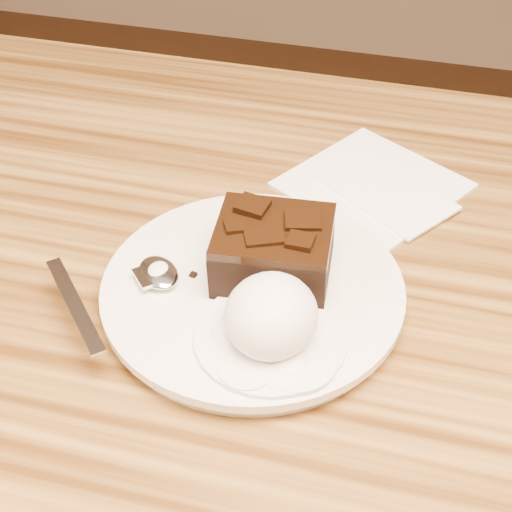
% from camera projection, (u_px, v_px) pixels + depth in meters
% --- Properties ---
extents(plate, '(0.23, 0.23, 0.02)m').
position_uv_depth(plate, '(253.00, 294.00, 0.59)').
color(plate, silver).
rests_on(plate, dining_table).
extents(brownie, '(0.09, 0.08, 0.04)m').
position_uv_depth(brownie, '(273.00, 254.00, 0.58)').
color(brownie, black).
rests_on(brownie, plate).
extents(ice_cream_scoop, '(0.07, 0.07, 0.05)m').
position_uv_depth(ice_cream_scoop, '(271.00, 316.00, 0.53)').
color(ice_cream_scoop, white).
rests_on(ice_cream_scoop, plate).
extents(melt_puddle, '(0.11, 0.11, 0.00)m').
position_uv_depth(melt_puddle, '(271.00, 338.00, 0.54)').
color(melt_puddle, white).
rests_on(melt_puddle, plate).
extents(spoon, '(0.13, 0.14, 0.01)m').
position_uv_depth(spoon, '(159.00, 274.00, 0.59)').
color(spoon, silver).
rests_on(spoon, plate).
extents(napkin, '(0.19, 0.19, 0.01)m').
position_uv_depth(napkin, '(373.00, 184.00, 0.71)').
color(napkin, white).
rests_on(napkin, dining_table).
extents(crumb_a, '(0.01, 0.01, 0.00)m').
position_uv_depth(crumb_a, '(274.00, 357.00, 0.53)').
color(crumb_a, black).
rests_on(crumb_a, plate).
extents(crumb_b, '(0.01, 0.01, 0.00)m').
position_uv_depth(crumb_b, '(193.00, 275.00, 0.59)').
color(crumb_b, black).
rests_on(crumb_b, plate).
extents(crumb_c, '(0.01, 0.01, 0.00)m').
position_uv_depth(crumb_c, '(240.00, 272.00, 0.59)').
color(crumb_c, black).
rests_on(crumb_c, plate).
extents(crumb_d, '(0.01, 0.01, 0.00)m').
position_uv_depth(crumb_d, '(271.00, 313.00, 0.56)').
color(crumb_d, black).
rests_on(crumb_d, plate).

